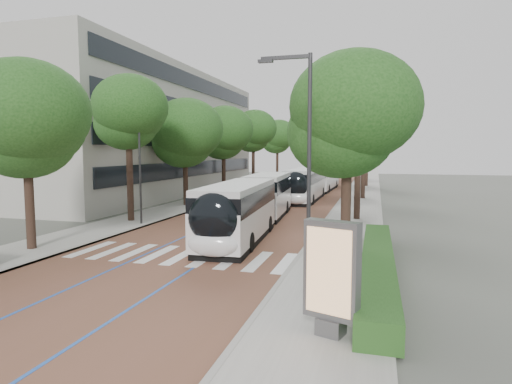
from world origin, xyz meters
TOP-DOWN VIEW (x-y plane):
  - ground at (0.00, 0.00)m, footprint 160.00×160.00m
  - road at (0.00, 40.00)m, footprint 11.00×140.00m
  - sidewalk_left at (-7.50, 40.00)m, footprint 4.00×140.00m
  - sidewalk_right at (7.50, 40.00)m, footprint 4.00×140.00m
  - kerb_left at (-5.60, 40.00)m, footprint 0.20×140.00m
  - kerb_right at (5.60, 40.00)m, footprint 0.20×140.00m
  - zebra_crossing at (0.20, 1.00)m, footprint 10.55×3.60m
  - lane_line_left at (-1.60, 40.00)m, footprint 0.12×126.00m
  - lane_line_right at (1.60, 40.00)m, footprint 0.12×126.00m
  - office_building at (-19.47, 28.00)m, footprint 18.11×40.00m
  - hedge at (9.10, 0.00)m, footprint 1.20×14.00m
  - streetlight_near at (6.62, -3.00)m, footprint 1.82×0.20m
  - streetlight_far at (6.62, 22.00)m, footprint 1.82×0.20m
  - lamp_post_left at (-6.10, 8.00)m, footprint 0.14×0.14m
  - trees_left at (-7.50, 25.89)m, footprint 6.42×60.94m
  - trees_right at (7.70, 22.46)m, footprint 5.65×47.63m
  - lead_bus at (1.51, 8.59)m, footprint 3.81×18.53m
  - bus_queued_0 at (2.22, 25.14)m, footprint 2.59×12.41m
  - bus_queued_1 at (2.51, 37.10)m, footprint 2.88×12.47m
  - bus_queued_2 at (1.86, 49.73)m, footprint 3.01×12.49m
  - ad_panel at (7.90, -6.13)m, footprint 1.52×0.85m

SIDE VIEW (x-z plane):
  - ground at x=0.00m, z-range 0.00..0.00m
  - road at x=0.00m, z-range 0.00..0.02m
  - lane_line_left at x=-1.60m, z-range 0.02..0.03m
  - lane_line_right at x=1.60m, z-range 0.02..0.03m
  - zebra_crossing at x=0.20m, z-range 0.02..0.03m
  - sidewalk_left at x=-7.50m, z-range 0.00..0.12m
  - sidewalk_right at x=7.50m, z-range 0.00..0.12m
  - kerb_left at x=-5.60m, z-range -0.01..0.13m
  - kerb_right at x=5.60m, z-range -0.01..0.13m
  - hedge at x=9.10m, z-range 0.12..0.92m
  - bus_queued_0 at x=2.22m, z-range 0.02..3.22m
  - bus_queued_1 at x=2.51m, z-range 0.02..3.22m
  - bus_queued_2 at x=1.86m, z-range 0.02..3.22m
  - lead_bus at x=1.51m, z-range 0.03..3.23m
  - ad_panel at x=7.90m, z-range 0.19..3.24m
  - lamp_post_left at x=-6.10m, z-range 0.12..8.12m
  - streetlight_near at x=6.62m, z-range 0.82..8.82m
  - streetlight_far at x=6.62m, z-range 0.82..8.82m
  - trees_right at x=7.70m, z-range 1.83..10.94m
  - trees_left at x=-7.50m, z-range 1.78..11.78m
  - office_building at x=-19.47m, z-range 0.00..14.00m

